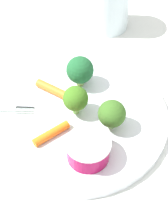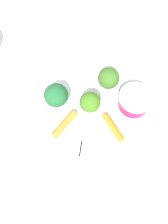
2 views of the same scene
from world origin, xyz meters
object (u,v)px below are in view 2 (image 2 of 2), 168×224
at_px(fork, 78,187).
at_px(carrot_stick_0, 64,124).
at_px(plate, 90,110).
at_px(sauce_cup, 135,101).
at_px(broccoli_floret_1, 108,78).
at_px(broccoli_floret_0, 92,102).
at_px(broccoli_floret_2, 56,97).
at_px(carrot_stick_1, 113,128).

bearing_deg(fork, carrot_stick_0, -64.50).
bearing_deg(plate, sauce_cup, -161.80).
height_order(broccoli_floret_1, fork, broccoli_floret_1).
distance_m(broccoli_floret_0, fork, 0.14).
bearing_deg(fork, plate, -85.91).
height_order(broccoli_floret_2, carrot_stick_1, broccoli_floret_2).
distance_m(plate, broccoli_floret_1, 0.07).
xyz_separation_m(broccoli_floret_1, carrot_stick_0, (0.06, 0.09, -0.02)).
bearing_deg(carrot_stick_0, broccoli_floret_0, -134.52).
bearing_deg(plate, broccoli_floret_0, -170.43).
bearing_deg(broccoli_floret_1, carrot_stick_0, 57.23).
height_order(sauce_cup, carrot_stick_1, sauce_cup).
relative_size(sauce_cup, broccoli_floret_1, 1.23).
bearing_deg(broccoli_floret_1, carrot_stick_1, 106.74).
bearing_deg(broccoli_floret_2, fork, 117.07).
distance_m(broccoli_floret_0, carrot_stick_0, 0.06).
relative_size(plate, broccoli_floret_2, 5.33).
bearing_deg(broccoli_floret_0, sauce_cup, -161.38).
relative_size(broccoli_floret_2, fork, 0.32).
xyz_separation_m(broccoli_floret_0, fork, (-0.01, 0.14, -0.03)).
relative_size(sauce_cup, carrot_stick_1, 1.06).
relative_size(carrot_stick_0, carrot_stick_1, 1.01).
bearing_deg(fork, carrot_stick_1, -108.68).
relative_size(sauce_cup, broccoli_floret_2, 1.15).
bearing_deg(carrot_stick_1, broccoli_floret_0, -33.89).
distance_m(broccoli_floret_1, fork, 0.20).
xyz_separation_m(plate, broccoli_floret_1, (-0.02, -0.05, 0.03)).
bearing_deg(plate, carrot_stick_1, 148.72).
xyz_separation_m(sauce_cup, carrot_stick_1, (0.03, 0.05, -0.01)).
relative_size(plate, carrot_stick_0, 4.84).
relative_size(sauce_cup, carrot_stick_0, 1.05).
distance_m(plate, carrot_stick_1, 0.06).
xyz_separation_m(broccoli_floret_2, fork, (-0.07, 0.14, -0.03)).
relative_size(plate, broccoli_floret_0, 5.76).
bearing_deg(sauce_cup, plate, 18.20).
xyz_separation_m(broccoli_floret_1, carrot_stick_1, (-0.02, 0.08, -0.02)).
bearing_deg(carrot_stick_1, plate, -31.28).
bearing_deg(fork, sauce_cup, -111.84).
distance_m(plate, broccoli_floret_0, 0.03).
bearing_deg(carrot_stick_0, fork, 115.50).
xyz_separation_m(broccoli_floret_2, carrot_stick_1, (-0.11, 0.03, -0.02)).
bearing_deg(sauce_cup, broccoli_floret_2, 11.59).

